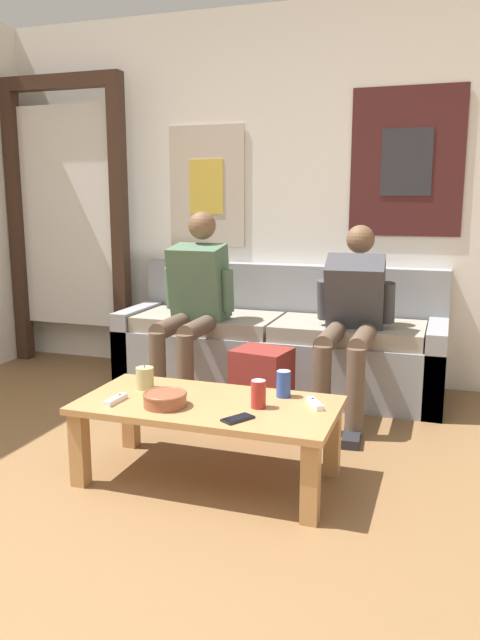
% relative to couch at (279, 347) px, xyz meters
% --- Properties ---
extents(ground_plane, '(18.00, 18.00, 0.00)m').
position_rel_couch_xyz_m(ground_plane, '(-0.19, -2.48, -0.28)').
color(ground_plane, brown).
extents(wall_back, '(10.00, 0.07, 2.55)m').
position_rel_couch_xyz_m(wall_back, '(-0.19, 0.35, 0.99)').
color(wall_back, white).
rests_on(wall_back, ground_plane).
extents(door_frame, '(1.00, 0.10, 2.15)m').
position_rel_couch_xyz_m(door_frame, '(-1.71, 0.14, 0.91)').
color(door_frame, '#382319').
rests_on(door_frame, ground_plane).
extents(couch, '(2.15, 0.71, 0.82)m').
position_rel_couch_xyz_m(couch, '(0.00, 0.00, 0.00)').
color(couch, gray).
rests_on(couch, ground_plane).
extents(coffee_table, '(1.16, 0.58, 0.37)m').
position_rel_couch_xyz_m(coffee_table, '(0.06, -1.47, 0.03)').
color(coffee_table, '#B27F4C').
rests_on(coffee_table, ground_plane).
extents(person_seated_adult, '(0.47, 0.79, 1.19)m').
position_rel_couch_xyz_m(person_seated_adult, '(-0.46, -0.39, 0.36)').
color(person_seated_adult, brown).
rests_on(person_seated_adult, ground_plane).
extents(person_seated_teen, '(0.47, 0.93, 1.11)m').
position_rel_couch_xyz_m(person_seated_teen, '(0.53, -0.36, 0.32)').
color(person_seated_teen, brown).
rests_on(person_seated_teen, ground_plane).
extents(backpack, '(0.33, 0.32, 0.46)m').
position_rel_couch_xyz_m(backpack, '(0.11, -0.79, -0.06)').
color(backpack, maroon).
rests_on(backpack, ground_plane).
extents(ceramic_bowl, '(0.20, 0.20, 0.06)m').
position_rel_couch_xyz_m(ceramic_bowl, '(-0.09, -1.59, 0.12)').
color(ceramic_bowl, brown).
rests_on(ceramic_bowl, coffee_table).
extents(pillar_candle, '(0.09, 0.09, 0.12)m').
position_rel_couch_xyz_m(pillar_candle, '(-0.30, -1.38, 0.14)').
color(pillar_candle, tan).
rests_on(pillar_candle, coffee_table).
extents(drink_can_blue, '(0.07, 0.07, 0.12)m').
position_rel_couch_xyz_m(drink_can_blue, '(0.37, -1.29, 0.15)').
color(drink_can_blue, '#28479E').
rests_on(drink_can_blue, coffee_table).
extents(drink_can_red, '(0.07, 0.07, 0.12)m').
position_rel_couch_xyz_m(drink_can_red, '(0.30, -1.47, 0.15)').
color(drink_can_red, maroon).
rests_on(drink_can_red, coffee_table).
extents(game_controller_near_left, '(0.10, 0.14, 0.03)m').
position_rel_couch_xyz_m(game_controller_near_left, '(0.53, -1.37, 0.10)').
color(game_controller_near_left, white).
rests_on(game_controller_near_left, coffee_table).
extents(game_controller_near_right, '(0.04, 0.15, 0.03)m').
position_rel_couch_xyz_m(game_controller_near_right, '(-0.33, -1.61, 0.10)').
color(game_controller_near_right, white).
rests_on(game_controller_near_right, coffee_table).
extents(cell_phone, '(0.13, 0.15, 0.01)m').
position_rel_couch_xyz_m(cell_phone, '(0.27, -1.65, 0.09)').
color(cell_phone, black).
rests_on(cell_phone, coffee_table).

